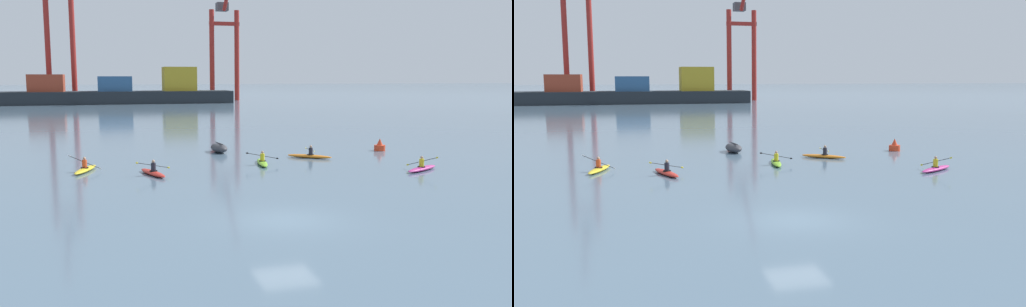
# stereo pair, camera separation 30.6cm
# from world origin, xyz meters

# --- Properties ---
(ground_plane) EXTENTS (800.00, 800.00, 0.00)m
(ground_plane) POSITION_xyz_m (0.00, 0.00, 0.00)
(ground_plane) COLOR slate
(container_barge) EXTENTS (51.56, 8.88, 8.08)m
(container_barge) POSITION_xyz_m (-4.63, 104.34, 2.44)
(container_barge) COLOR #1E2328
(container_barge) RESTS_ON ground
(gantry_crane_west) EXTENTS (6.56, 18.28, 37.74)m
(gantry_crane_west) POSITION_xyz_m (-16.70, 110.71, 19.37)
(gantry_crane_west) COLOR maroon
(gantry_crane_west) RESTS_ON ground
(gantry_crane_west_mid) EXTENTS (7.46, 17.78, 33.20)m
(gantry_crane_west_mid) POSITION_xyz_m (21.35, 112.70, 15.72)
(gantry_crane_west_mid) COLOR maroon
(gantry_crane_west_mid) RESTS_ON ground
(capsized_dinghy) EXTENTS (1.39, 2.71, 0.76)m
(capsized_dinghy) POSITION_xyz_m (1.39, 21.15, 0.35)
(capsized_dinghy) COLOR #38383D
(capsized_dinghy) RESTS_ON ground
(channel_buoy) EXTENTS (0.90, 0.90, 1.00)m
(channel_buoy) POSITION_xyz_m (14.19, 18.73, 0.36)
(channel_buoy) COLOR red
(channel_buoy) RESTS_ON ground
(kayak_magenta) EXTENTS (3.23, 2.26, 1.03)m
(kayak_magenta) POSITION_xyz_m (12.24, 9.34, 0.17)
(kayak_magenta) COLOR #C13384
(kayak_magenta) RESTS_ON ground
(kayak_orange) EXTENTS (3.05, 2.56, 0.95)m
(kayak_orange) POSITION_xyz_m (7.24, 16.40, 0.17)
(kayak_orange) COLOR orange
(kayak_orange) RESTS_ON ground
(kayak_lime) EXTENTS (2.24, 3.45, 0.95)m
(kayak_lime) POSITION_xyz_m (3.04, 14.39, 0.17)
(kayak_lime) COLOR #7ABC2D
(kayak_lime) RESTS_ON ground
(kayak_red) EXTENTS (2.14, 3.41, 0.95)m
(kayak_red) POSITION_xyz_m (-4.51, 12.24, 0.17)
(kayak_red) COLOR red
(kayak_red) RESTS_ON ground
(kayak_yellow) EXTENTS (2.06, 3.42, 1.09)m
(kayak_yellow) POSITION_xyz_m (-8.55, 14.60, 0.17)
(kayak_yellow) COLOR yellow
(kayak_yellow) RESTS_ON ground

